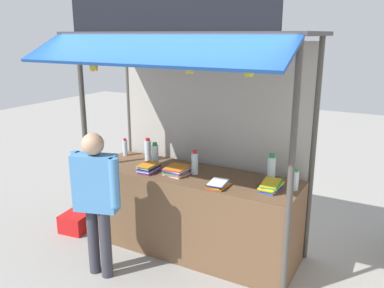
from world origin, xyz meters
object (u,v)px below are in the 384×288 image
at_px(water_bottle_rear_center, 295,180).
at_px(magazine_stack_mid_right, 148,168).
at_px(water_bottle_right, 125,147).
at_px(vendor_person, 96,192).
at_px(water_bottle_far_left, 271,169).
at_px(water_bottle_back_left, 155,155).
at_px(magazine_stack_back_right, 177,170).
at_px(magazine_stack_front_left, 218,184).
at_px(plastic_crate, 76,222).
at_px(banana_bunch_inner_right, 190,65).
at_px(magazine_stack_left, 271,186).
at_px(banana_bunch_inner_left, 93,64).
at_px(banana_bunch_leftmost, 249,68).
at_px(water_bottle_center, 195,163).
at_px(water_bottle_mid_left, 148,150).

distance_m(water_bottle_rear_center, magazine_stack_mid_right, 1.65).
xyz_separation_m(water_bottle_rear_center, magazine_stack_mid_right, (-1.63, -0.26, -0.06)).
bearing_deg(water_bottle_right, vendor_person, -66.04).
bearing_deg(water_bottle_far_left, water_bottle_back_left, -173.29).
bearing_deg(vendor_person, magazine_stack_back_right, -136.85).
distance_m(magazine_stack_front_left, plastic_crate, 2.17).
relative_size(magazine_stack_front_left, banana_bunch_inner_right, 1.01).
height_order(magazine_stack_left, banana_bunch_inner_left, banana_bunch_inner_left).
bearing_deg(water_bottle_back_left, banana_bunch_leftmost, -20.43).
xyz_separation_m(magazine_stack_front_left, magazine_stack_back_right, (-0.58, 0.13, 0.01)).
relative_size(water_bottle_center, water_bottle_far_left, 0.88).
xyz_separation_m(magazine_stack_back_right, banana_bunch_leftmost, (0.97, -0.39, 1.21)).
bearing_deg(water_bottle_mid_left, water_bottle_far_left, 0.27).
distance_m(magazine_stack_mid_right, magazine_stack_back_right, 0.34).
relative_size(water_bottle_mid_left, water_bottle_back_left, 0.97).
distance_m(water_bottle_far_left, banana_bunch_inner_right, 1.43).
height_order(water_bottle_far_left, magazine_stack_front_left, water_bottle_far_left).
xyz_separation_m(magazine_stack_front_left, vendor_person, (-1.04, -0.69, -0.05)).
height_order(water_bottle_rear_center, magazine_stack_mid_right, water_bottle_rear_center).
xyz_separation_m(water_bottle_back_left, magazine_stack_back_right, (0.37, -0.11, -0.09)).
distance_m(water_bottle_far_left, water_bottle_back_left, 1.39).
bearing_deg(banana_bunch_leftmost, water_bottle_center, 148.12).
xyz_separation_m(water_bottle_rear_center, banana_bunch_inner_left, (-2.08, -0.56, 1.12)).
height_order(magazine_stack_left, magazine_stack_back_right, magazine_stack_back_right).
relative_size(water_bottle_rear_center, water_bottle_right, 0.99).
height_order(banana_bunch_leftmost, banana_bunch_inner_left, same).
height_order(water_bottle_mid_left, vendor_person, vendor_person).
bearing_deg(water_bottle_mid_left, magazine_stack_back_right, -24.66).
xyz_separation_m(water_bottle_back_left, banana_bunch_leftmost, (1.34, -0.50, 1.11)).
height_order(water_bottle_center, magazine_stack_back_right, water_bottle_center).
bearing_deg(water_bottle_right, banana_bunch_leftmost, -19.52).
height_order(water_bottle_mid_left, banana_bunch_inner_right, banana_bunch_inner_right).
bearing_deg(magazine_stack_mid_right, water_bottle_right, 148.85).
relative_size(magazine_stack_left, vendor_person, 0.21).
relative_size(water_bottle_mid_left, magazine_stack_back_right, 1.05).
bearing_deg(water_bottle_mid_left, water_bottle_center, -11.72).
xyz_separation_m(water_bottle_right, magazine_stack_left, (2.05, -0.24, -0.07)).
bearing_deg(banana_bunch_inner_right, water_bottle_back_left, 146.45).
relative_size(banana_bunch_inner_right, vendor_person, 0.16).
height_order(water_bottle_mid_left, water_bottle_back_left, water_bottle_back_left).
relative_size(water_bottle_center, plastic_crate, 0.83).
height_order(water_bottle_back_left, vendor_person, vendor_person).
distance_m(water_bottle_right, banana_bunch_leftmost, 2.35).
height_order(water_bottle_rear_center, water_bottle_mid_left, water_bottle_mid_left).
bearing_deg(water_bottle_right, water_bottle_back_left, -17.43).
height_order(magazine_stack_back_right, vendor_person, vendor_person).
relative_size(water_bottle_back_left, magazine_stack_back_right, 1.08).
height_order(magazine_stack_front_left, magazine_stack_back_right, magazine_stack_back_right).
bearing_deg(water_bottle_rear_center, plastic_crate, -171.57).
height_order(magazine_stack_mid_right, banana_bunch_inner_left, banana_bunch_inner_left).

